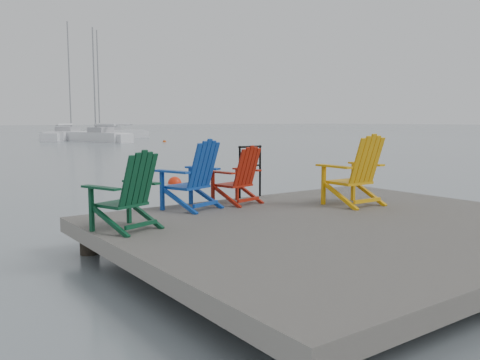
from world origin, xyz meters
TOP-DOWN VIEW (x-y plane):
  - ground at (0.00, 0.00)m, footprint 400.00×400.00m
  - dock at (0.00, 0.00)m, footprint 6.00×5.00m
  - handrail at (0.25, 2.45)m, footprint 0.48×0.04m
  - chair_green at (-2.56, 1.17)m, footprint 0.91×0.87m
  - chair_blue at (-1.17, 1.97)m, footprint 0.98×0.93m
  - chair_red at (-0.32, 1.98)m, footprint 0.83×0.78m
  - chair_yellow at (1.08, 0.79)m, footprint 0.87×0.81m
  - sailboat_near at (10.72, 38.29)m, footprint 3.51×7.34m
  - sailboat_mid at (10.23, 44.73)m, footprint 6.89×7.78m
  - sailboat_far at (14.69, 47.43)m, footprint 8.46×3.56m
  - buoy_a at (2.02, 8.49)m, footprint 0.40×0.40m
  - buoy_c at (14.96, 34.23)m, footprint 0.32×0.32m

SIDE VIEW (x-z plane):
  - ground at x=0.00m, z-range 0.00..0.00m
  - buoy_a at x=2.02m, z-range -0.20..0.20m
  - buoy_c at x=14.96m, z-range -0.16..0.16m
  - dock at x=0.00m, z-range -0.35..1.05m
  - sailboat_mid at x=10.23m, z-range -5.37..6.08m
  - sailboat_far at x=14.69m, z-range -5.33..6.04m
  - sailboat_near at x=10.72m, z-range -4.63..5.35m
  - chair_red at x=-0.32m, z-range 0.50..1.42m
  - chair_green at x=-2.56m, z-range 0.50..1.46m
  - chair_blue at x=-1.17m, z-range 0.50..1.53m
  - handrail at x=0.25m, z-range 0.59..1.49m
  - chair_yellow at x=1.08m, z-range 0.50..1.60m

